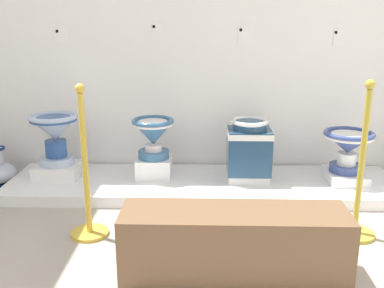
{
  "coord_description": "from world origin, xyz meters",
  "views": [
    {
      "loc": [
        2.01,
        -0.87,
        1.44
      ],
      "look_at": [
        1.9,
        2.72,
        0.42
      ],
      "focal_mm": 41.38,
      "sensor_mm": 36.0,
      "label": 1
    }
  ],
  "objects_px": {
    "plinth_block_pale_glazed": "(58,170)",
    "info_placard_first": "(62,36)",
    "antique_toilet_pale_glazed": "(55,131)",
    "decorative_vase_companion": "(0,171)",
    "info_placard_third": "(245,35)",
    "info_placard_second": "(158,31)",
    "museum_bench": "(234,243)",
    "stanchion_post_near_right": "(358,194)",
    "plinth_block_slender_white": "(154,167)",
    "antique_toilet_slender_white": "(153,133)",
    "plinth_block_rightmost": "(248,175)",
    "antique_toilet_tall_cobalt": "(348,144)",
    "plinth_block_tall_cobalt": "(345,176)",
    "stanchion_post_near_left": "(87,193)",
    "antique_toilet_rightmost": "(249,145)",
    "info_placard_fourth": "(339,37)"
  },
  "relations": [
    {
      "from": "plinth_block_tall_cobalt",
      "to": "plinth_block_rightmost",
      "type": "bearing_deg",
      "value": 178.81
    },
    {
      "from": "plinth_block_pale_glazed",
      "to": "stanchion_post_near_left",
      "type": "distance_m",
      "value": 1.04
    },
    {
      "from": "museum_bench",
      "to": "info_placard_first",
      "type": "bearing_deg",
      "value": 129.73
    },
    {
      "from": "info_placard_fourth",
      "to": "stanchion_post_near_left",
      "type": "height_order",
      "value": "info_placard_fourth"
    },
    {
      "from": "plinth_block_slender_white",
      "to": "info_placard_second",
      "type": "xyz_separation_m",
      "value": [
        0.02,
        0.36,
        1.15
      ]
    },
    {
      "from": "plinth_block_tall_cobalt",
      "to": "info_placard_first",
      "type": "height_order",
      "value": "info_placard_first"
    },
    {
      "from": "plinth_block_tall_cobalt",
      "to": "stanchion_post_near_right",
      "type": "bearing_deg",
      "value": -102.0
    },
    {
      "from": "antique_toilet_slender_white",
      "to": "museum_bench",
      "type": "distance_m",
      "value": 1.54
    },
    {
      "from": "info_placard_third",
      "to": "decorative_vase_companion",
      "type": "height_order",
      "value": "info_placard_third"
    },
    {
      "from": "antique_toilet_tall_cobalt",
      "to": "stanchion_post_near_left",
      "type": "distance_m",
      "value": 2.18
    },
    {
      "from": "info_placard_third",
      "to": "antique_toilet_rightmost",
      "type": "bearing_deg",
      "value": -86.55
    },
    {
      "from": "antique_toilet_tall_cobalt",
      "to": "museum_bench",
      "type": "relative_size",
      "value": 0.33
    },
    {
      "from": "plinth_block_pale_glazed",
      "to": "plinth_block_rightmost",
      "type": "relative_size",
      "value": 1.1
    },
    {
      "from": "antique_toilet_pale_glazed",
      "to": "info_placard_second",
      "type": "relative_size",
      "value": 3.12
    },
    {
      "from": "antique_toilet_pale_glazed",
      "to": "antique_toilet_tall_cobalt",
      "type": "height_order",
      "value": "antique_toilet_pale_glazed"
    },
    {
      "from": "plinth_block_slender_white",
      "to": "info_placard_first",
      "type": "height_order",
      "value": "info_placard_first"
    },
    {
      "from": "antique_toilet_tall_cobalt",
      "to": "info_placard_third",
      "type": "height_order",
      "value": "info_placard_third"
    },
    {
      "from": "plinth_block_rightmost",
      "to": "decorative_vase_companion",
      "type": "height_order",
      "value": "decorative_vase_companion"
    },
    {
      "from": "plinth_block_slender_white",
      "to": "plinth_block_rightmost",
      "type": "relative_size",
      "value": 0.87
    },
    {
      "from": "antique_toilet_rightmost",
      "to": "museum_bench",
      "type": "xyz_separation_m",
      "value": [
        -0.21,
        -1.35,
        -0.2
      ]
    },
    {
      "from": "antique_toilet_tall_cobalt",
      "to": "stanchion_post_near_right",
      "type": "bearing_deg",
      "value": -102.0
    },
    {
      "from": "antique_toilet_tall_cobalt",
      "to": "museum_bench",
      "type": "distance_m",
      "value": 1.7
    },
    {
      "from": "info_placard_second",
      "to": "antique_toilet_slender_white",
      "type": "bearing_deg",
      "value": -93.33
    },
    {
      "from": "antique_toilet_pale_glazed",
      "to": "decorative_vase_companion",
      "type": "relative_size",
      "value": 1.24
    },
    {
      "from": "info_placard_first",
      "to": "stanchion_post_near_left",
      "type": "distance_m",
      "value": 1.68
    },
    {
      "from": "plinth_block_rightmost",
      "to": "museum_bench",
      "type": "xyz_separation_m",
      "value": [
        -0.21,
        -1.35,
        0.07
      ]
    },
    {
      "from": "antique_toilet_rightmost",
      "to": "stanchion_post_near_right",
      "type": "height_order",
      "value": "stanchion_post_near_right"
    },
    {
      "from": "plinth_block_rightmost",
      "to": "antique_toilet_rightmost",
      "type": "distance_m",
      "value": 0.27
    },
    {
      "from": "plinth_block_pale_glazed",
      "to": "antique_toilet_pale_glazed",
      "type": "height_order",
      "value": "antique_toilet_pale_glazed"
    },
    {
      "from": "info_placard_first",
      "to": "plinth_block_rightmost",
      "type": "bearing_deg",
      "value": -13.45
    },
    {
      "from": "plinth_block_pale_glazed",
      "to": "plinth_block_tall_cobalt",
      "type": "height_order",
      "value": "plinth_block_pale_glazed"
    },
    {
      "from": "plinth_block_pale_glazed",
      "to": "stanchion_post_near_right",
      "type": "relative_size",
      "value": 0.35
    },
    {
      "from": "antique_toilet_tall_cobalt",
      "to": "stanchion_post_near_left",
      "type": "bearing_deg",
      "value": -156.6
    },
    {
      "from": "info_placard_first",
      "to": "plinth_block_tall_cobalt",
      "type": "bearing_deg",
      "value": -9.44
    },
    {
      "from": "antique_toilet_tall_cobalt",
      "to": "info_placard_third",
      "type": "relative_size",
      "value": 2.88
    },
    {
      "from": "museum_bench",
      "to": "plinth_block_slender_white",
      "type": "bearing_deg",
      "value": 113.82
    },
    {
      "from": "plinth_block_pale_glazed",
      "to": "info_placard_fourth",
      "type": "relative_size",
      "value": 2.64
    },
    {
      "from": "plinth_block_tall_cobalt",
      "to": "info_placard_second",
      "type": "distance_m",
      "value": 2.06
    },
    {
      "from": "plinth_block_slender_white",
      "to": "antique_toilet_tall_cobalt",
      "type": "relative_size",
      "value": 0.71
    },
    {
      "from": "museum_bench",
      "to": "stanchion_post_near_right",
      "type": "bearing_deg",
      "value": 30.63
    },
    {
      "from": "info_placard_second",
      "to": "info_placard_third",
      "type": "xyz_separation_m",
      "value": [
        0.78,
        0.0,
        -0.03
      ]
    },
    {
      "from": "info_placard_second",
      "to": "decorative_vase_companion",
      "type": "distance_m",
      "value": 1.87
    },
    {
      "from": "antique_toilet_slender_white",
      "to": "plinth_block_rightmost",
      "type": "height_order",
      "value": "antique_toilet_slender_white"
    },
    {
      "from": "plinth_block_slender_white",
      "to": "stanchion_post_near_left",
      "type": "bearing_deg",
      "value": -110.61
    },
    {
      "from": "stanchion_post_near_right",
      "to": "plinth_block_slender_white",
      "type": "bearing_deg",
      "value": 149.26
    },
    {
      "from": "plinth_block_pale_glazed",
      "to": "info_placard_third",
      "type": "bearing_deg",
      "value": 13.04
    },
    {
      "from": "plinth_block_rightmost",
      "to": "antique_toilet_tall_cobalt",
      "type": "xyz_separation_m",
      "value": [
        0.83,
        -0.02,
        0.29
      ]
    },
    {
      "from": "plinth_block_pale_glazed",
      "to": "info_placard_first",
      "type": "height_order",
      "value": "info_placard_first"
    },
    {
      "from": "antique_toilet_tall_cobalt",
      "to": "info_placard_third",
      "type": "bearing_deg",
      "value": 154.14
    },
    {
      "from": "info_placard_fourth",
      "to": "antique_toilet_pale_glazed",
      "type": "bearing_deg",
      "value": -171.22
    }
  ]
}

